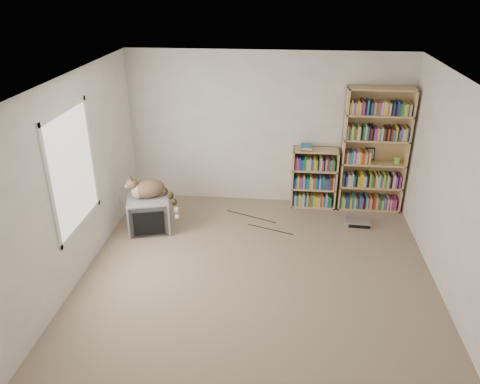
# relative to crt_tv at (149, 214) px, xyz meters

# --- Properties ---
(floor) EXTENTS (4.50, 5.00, 0.01)m
(floor) POSITION_rel_crt_tv_xyz_m (1.70, -1.28, -0.26)
(floor) COLOR tan
(floor) RESTS_ON ground
(wall_back) EXTENTS (4.50, 0.02, 2.50)m
(wall_back) POSITION_rel_crt_tv_xyz_m (1.70, 1.22, 0.99)
(wall_back) COLOR white
(wall_back) RESTS_ON floor
(wall_front) EXTENTS (4.50, 0.02, 2.50)m
(wall_front) POSITION_rel_crt_tv_xyz_m (1.70, -3.78, 0.99)
(wall_front) COLOR white
(wall_front) RESTS_ON floor
(wall_left) EXTENTS (0.02, 5.00, 2.50)m
(wall_left) POSITION_rel_crt_tv_xyz_m (-0.55, -1.28, 0.99)
(wall_left) COLOR white
(wall_left) RESTS_ON floor
(wall_right) EXTENTS (0.02, 5.00, 2.50)m
(wall_right) POSITION_rel_crt_tv_xyz_m (3.95, -1.28, 0.99)
(wall_right) COLOR white
(wall_right) RESTS_ON floor
(ceiling) EXTENTS (4.50, 5.00, 0.02)m
(ceiling) POSITION_rel_crt_tv_xyz_m (1.70, -1.28, 2.24)
(ceiling) COLOR white
(ceiling) RESTS_ON wall_back
(window) EXTENTS (0.02, 1.22, 1.52)m
(window) POSITION_rel_crt_tv_xyz_m (-0.54, -1.08, 1.14)
(window) COLOR white
(window) RESTS_ON wall_left
(crt_tv) EXTENTS (0.73, 0.69, 0.53)m
(crt_tv) POSITION_rel_crt_tv_xyz_m (0.00, 0.00, 0.00)
(crt_tv) COLOR gray
(crt_tv) RESTS_ON floor
(cat) EXTENTS (0.82, 0.49, 0.59)m
(cat) POSITION_rel_crt_tv_xyz_m (0.07, 0.04, 0.36)
(cat) COLOR #362216
(cat) RESTS_ON crt_tv
(bookcase_tall) EXTENTS (1.00, 0.30, 2.00)m
(bookcase_tall) POSITION_rel_crt_tv_xyz_m (3.40, 1.08, 0.68)
(bookcase_tall) COLOR tan
(bookcase_tall) RESTS_ON floor
(bookcase_short) EXTENTS (0.73, 0.30, 1.00)m
(bookcase_short) POSITION_rel_crt_tv_xyz_m (2.49, 1.08, 0.20)
(bookcase_short) COLOR tan
(bookcase_short) RESTS_ON floor
(book_stack) EXTENTS (0.19, 0.24, 0.08)m
(book_stack) POSITION_rel_crt_tv_xyz_m (2.34, 1.05, 0.78)
(book_stack) COLOR red
(book_stack) RESTS_ON bookcase_short
(green_mug) EXTENTS (0.09, 0.09, 0.11)m
(green_mug) POSITION_rel_crt_tv_xyz_m (3.77, 1.06, 0.61)
(green_mug) COLOR #85CB3A
(green_mug) RESTS_ON bookcase_tall
(framed_print) EXTENTS (0.15, 0.05, 0.20)m
(framed_print) POSITION_rel_crt_tv_xyz_m (3.35, 1.16, 0.66)
(framed_print) COLOR black
(framed_print) RESTS_ON bookcase_tall
(dvd_player) EXTENTS (0.40, 0.30, 0.09)m
(dvd_player) POSITION_rel_crt_tv_xyz_m (3.16, 0.45, -0.22)
(dvd_player) COLOR #B9B9BF
(dvd_player) RESTS_ON floor
(wall_outlet) EXTENTS (0.01, 0.08, 0.13)m
(wall_outlet) POSITION_rel_crt_tv_xyz_m (-0.54, 0.34, 0.06)
(wall_outlet) COLOR silver
(wall_outlet) RESTS_ON wall_left
(floor_cables) EXTENTS (1.20, 0.70, 0.01)m
(floor_cables) POSITION_rel_crt_tv_xyz_m (1.59, 0.29, -0.26)
(floor_cables) COLOR black
(floor_cables) RESTS_ON floor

